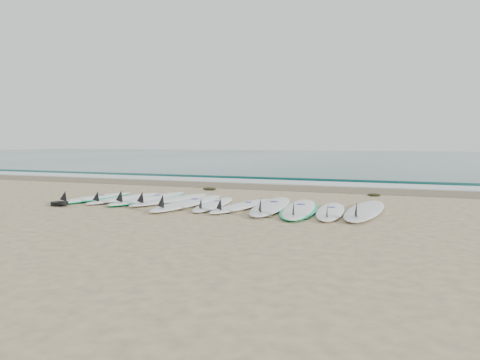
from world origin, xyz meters
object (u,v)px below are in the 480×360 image
at_px(surfboard_0, 94,198).
at_px(leash_coil, 60,204).
at_px(surfboard_10, 365,210).
at_px(surfboard_5, 213,204).

xyz_separation_m(surfboard_0, leash_coil, (0.02, -1.05, 0.00)).
bearing_deg(surfboard_10, surfboard_0, -176.95).
bearing_deg(leash_coil, surfboard_10, 12.35).
relative_size(surfboard_0, surfboard_10, 0.84).
height_order(surfboard_5, surfboard_10, surfboard_10).
bearing_deg(surfboard_0, leash_coil, -84.55).
bearing_deg(leash_coil, surfboard_0, 91.12).
height_order(surfboard_0, surfboard_10, surfboard_10).
bearing_deg(leash_coil, surfboard_5, 20.00).
height_order(surfboard_10, leash_coil, surfboard_10).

